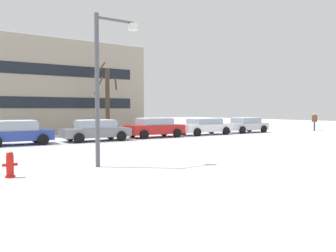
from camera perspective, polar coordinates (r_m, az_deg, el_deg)
fire_hydrant at (r=11.86m, az=-24.28°, el=-5.62°), size 0.44×0.30×0.84m
street_lamp at (r=13.13m, az=-10.18°, el=8.37°), size 1.75×0.36×5.53m
parked_car_blue at (r=22.46m, az=-23.29°, el=-0.97°), size 3.93×2.21×1.45m
parked_car_gray at (r=23.66m, az=-11.65°, el=-0.65°), size 4.48×2.17×1.41m
parked_car_red at (r=26.21m, az=-2.19°, el=-0.22°), size 4.39×2.24×1.46m
parked_car_white at (r=29.01m, az=5.97°, el=-0.03°), size 4.65×2.25×1.36m
parked_car_silver at (r=32.32m, az=12.54°, el=0.20°), size 4.14×2.14×1.36m
pedestrian_crossing at (r=37.18m, az=22.68°, el=0.84°), size 0.44×0.40×1.73m
tree_far_mid at (r=28.41m, az=-9.88°, el=4.34°), size 2.13×2.12×5.97m
building_far_right at (r=34.33m, az=-18.57°, el=5.75°), size 14.92×8.73×7.98m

